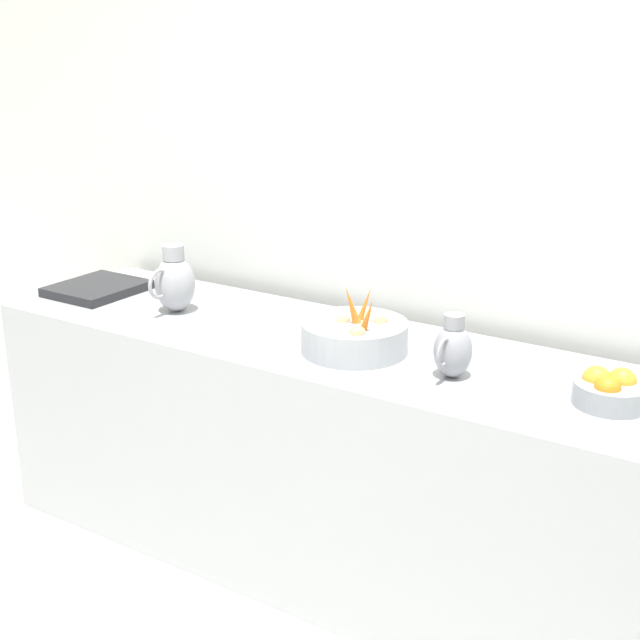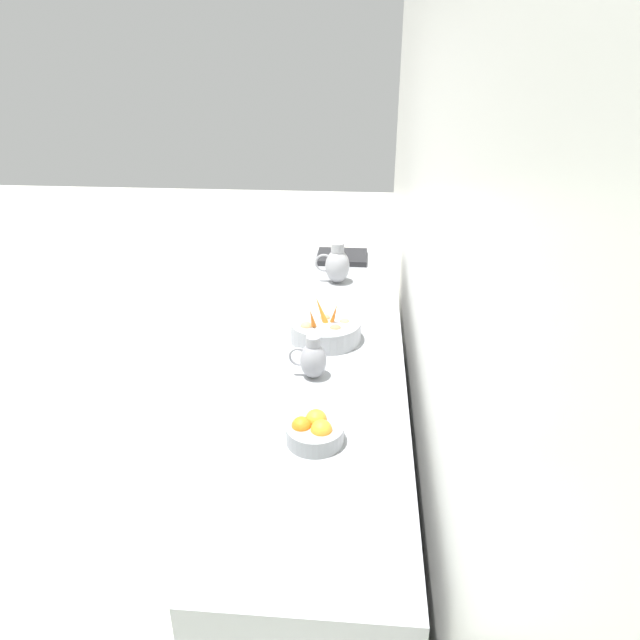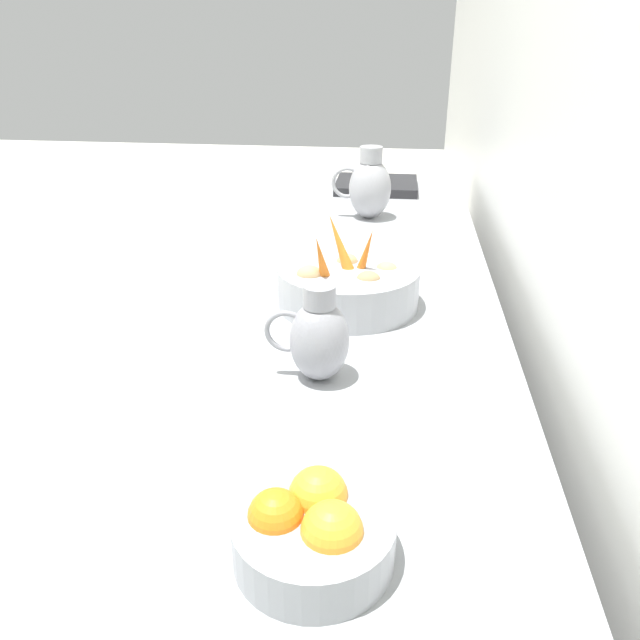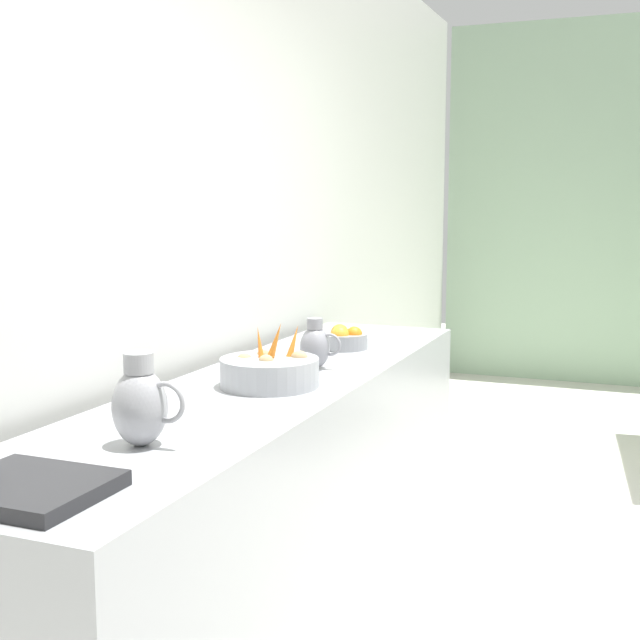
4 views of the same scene
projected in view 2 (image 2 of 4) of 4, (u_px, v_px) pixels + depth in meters
The scene contains 8 objects.
ground_plane at pixel (50, 500), 3.12m from camera, with size 14.67×14.67×0.00m, color beige.
tile_wall_left at pixel (451, 263), 2.08m from camera, with size 0.10×7.80×3.00m, color silver.
prep_counter at pixel (332, 421), 3.03m from camera, with size 0.68×2.97×0.87m, color #9EA0A5.
vegetable_colander at pixel (325, 330), 2.89m from camera, with size 0.35×0.35×0.24m.
orange_bowl at pixel (315, 431), 2.15m from camera, with size 0.22×0.22×0.11m.
metal_pitcher_tall at pixel (337, 265), 3.57m from camera, with size 0.21×0.15×0.25m.
metal_pitcher_short at pixel (313, 359), 2.56m from camera, with size 0.17×0.12×0.20m.
counter_sink_basin at pixel (342, 257), 4.00m from camera, with size 0.34×0.30×0.04m, color #232326.
Camera 2 is at (-1.65, 2.27, 2.21)m, focal length 32.67 mm.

